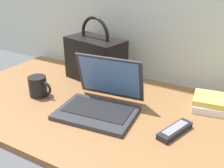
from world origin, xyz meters
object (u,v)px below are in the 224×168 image
object	(u,v)px
laptop	(101,100)
book_stack	(218,104)
handbag	(96,58)
coffee_mug	(38,86)
remote_control_near	(175,130)

from	to	relation	value
laptop	book_stack	size ratio (longest dim) A/B	1.52
handbag	book_stack	size ratio (longest dim) A/B	1.51
coffee_mug	book_stack	bearing A→B (deg)	20.12
remote_control_near	handbag	world-z (taller)	handbag
remote_control_near	book_stack	distance (m)	0.27
laptop	book_stack	world-z (taller)	laptop
remote_control_near	handbag	bearing A→B (deg)	152.18
remote_control_near	book_stack	size ratio (longest dim) A/B	0.76
laptop	handbag	xyz separation A→B (m)	(-0.19, 0.26, 0.07)
handbag	remote_control_near	bearing A→B (deg)	-27.82
laptop	coffee_mug	xyz separation A→B (m)	(-0.32, -0.03, 0.00)
laptop	remote_control_near	size ratio (longest dim) A/B	2.00
coffee_mug	book_stack	world-z (taller)	coffee_mug
remote_control_near	laptop	bearing A→B (deg)	177.85
laptop	handbag	bearing A→B (deg)	126.70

